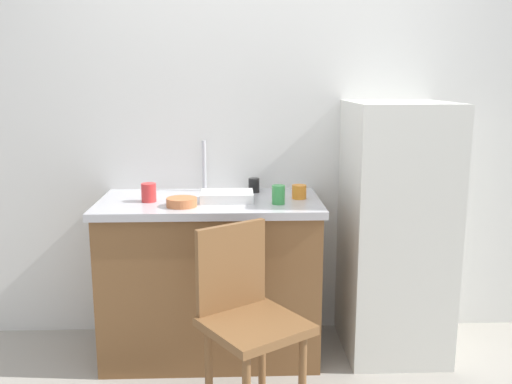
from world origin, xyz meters
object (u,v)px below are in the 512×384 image
Objects in this scene: refrigerator at (395,230)px; dish_tray at (227,196)px; cup_green at (278,195)px; cup_orange at (299,192)px; terracotta_bowl at (182,202)px; cup_black at (254,185)px; cup_red at (149,193)px; chair at (247,315)px.

refrigerator is 5.03× the size of dish_tray.
cup_green is at bearing -169.36° from refrigerator.
terracotta_bowl is at bearing -165.14° from cup_orange.
cup_orange is at bearing 6.38° from dish_tray.
refrigerator is at bearing 10.64° from cup_green.
refrigerator is 14.22× the size of cup_green.
cup_black reaches higher than terracotta_bowl.
cup_red reaches higher than cup_black.
cup_green is (0.27, -0.08, 0.02)m from dish_tray.
cup_red reaches higher than dish_tray.
cup_black is at bearing 21.80° from cup_red.
chair is 5.65× the size of terracotta_bowl.
refrigerator is at bearing 7.89° from terracotta_bowl.
cup_green is at bearing 4.21° from terracotta_bowl.
terracotta_bowl is at bearing -32.84° from cup_red.
chair is 0.71m from terracotta_bowl.
cup_green is 1.21× the size of cup_black.
dish_tray is 0.42m from cup_red.
cup_black reaches higher than cup_orange.
dish_tray is 0.28m from cup_green.
dish_tray is 3.42× the size of cup_black.
cup_red is at bearing 147.16° from terracotta_bowl.
cup_orange is 0.18m from cup_green.
chair is at bearing -94.15° from cup_black.
chair is 0.94m from cup_black.
terracotta_bowl is 1.59× the size of cup_red.
dish_tray is 0.27m from cup_black.
cup_red is at bearing -179.67° from dish_tray.
dish_tray is at bearing 162.57° from cup_green.
cup_black is (0.06, 0.83, 0.43)m from chair.
terracotta_bowl is at bearing -172.11° from refrigerator.
cup_black reaches higher than chair.
dish_tray is 0.26m from terracotta_bowl.
cup_orange is at bearing 179.55° from refrigerator.
cup_orange is at bearing 3.28° from cup_red.
terracotta_bowl is 1.92× the size of cup_black.
terracotta_bowl is (-0.23, -0.12, -0.00)m from dish_tray.
cup_black is (0.57, 0.23, -0.01)m from cup_red.
cup_green reaches higher than chair.
terracotta_bowl is (-1.16, -0.16, 0.20)m from refrigerator.
terracotta_bowl is 0.52m from cup_black.
dish_tray is at bearing -124.13° from cup_black.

